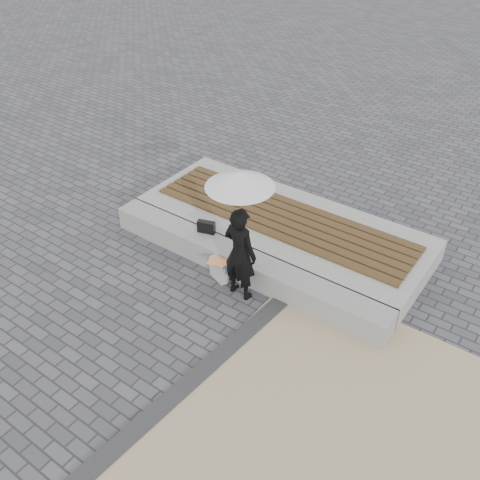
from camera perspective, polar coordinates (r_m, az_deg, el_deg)
name	(u,v)px	position (r m, az deg, el deg)	size (l,w,h in m)	color
ground	(175,332)	(7.61, -6.97, -9.76)	(80.00, 80.00, 0.00)	#4E4F54
edging_band	(193,379)	(7.01, -5.02, -14.65)	(0.25, 5.20, 0.04)	#303033
seating_ledge	(241,263)	(8.39, 0.15, -2.50)	(5.00, 0.45, 0.40)	gray
timber_platform	(282,228)	(9.20, 4.50, 1.29)	(5.00, 2.00, 0.40)	#A9A8A3
timber_decking	(282,217)	(9.08, 4.57, 2.43)	(4.60, 1.20, 0.04)	brown
woman	(240,253)	(7.67, 0.00, -1.45)	(0.55, 0.36, 1.52)	black
parasol	(240,179)	(6.99, 0.00, 6.55)	(0.94, 0.94, 1.20)	#B5B5B9
handbag	(206,227)	(8.68, -3.63, 1.41)	(0.29, 0.10, 0.21)	black
canvas_tote	(219,269)	(8.31, -2.22, -3.16)	(0.34, 0.14, 0.36)	beige
magazine	(217,262)	(8.16, -2.47, -2.33)	(0.28, 0.21, 0.01)	#FF4656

